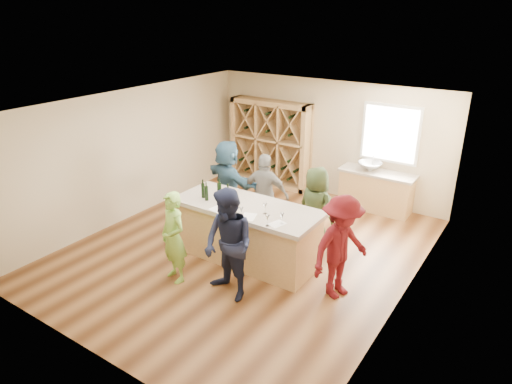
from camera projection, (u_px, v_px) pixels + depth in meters
The scene contains 33 objects.
floor at pixel (246, 251), 8.87m from camera, with size 6.00×7.00×0.10m, color brown.
ceiling at pixel (245, 102), 7.77m from camera, with size 6.00×7.00×0.10m, color white.
wall_back at pixel (329, 138), 11.05m from camera, with size 6.00×0.10×2.80m, color beige.
wall_front at pixel (80, 268), 5.59m from camera, with size 6.00×0.10×2.80m, color beige.
wall_left at pixel (130, 154), 9.89m from camera, with size 0.10×7.00×2.80m, color beige.
wall_right at pixel (414, 222), 6.75m from camera, with size 0.10×7.00×2.80m, color beige.
window_frame at pixel (390, 134), 10.09m from camera, with size 1.30×0.06×1.30m, color white.
window_pane at pixel (390, 134), 10.06m from camera, with size 1.18×0.01×1.18m, color white.
wine_rack at pixel (270, 143), 11.72m from camera, with size 2.20×0.45×2.20m, color tan.
back_counter_base at pixel (376, 192), 10.43m from camera, with size 1.60×0.58×0.86m, color tan.
back_counter_top at pixel (378, 173), 10.26m from camera, with size 1.70×0.62×0.06m, color #AFA08F.
sink at pixel (370, 166), 10.31m from camera, with size 0.54×0.54×0.19m, color silver.
faucet at pixel (373, 162), 10.43m from camera, with size 0.02×0.02×0.30m, color silver.
tasting_counter_base at pixel (247, 234), 8.35m from camera, with size 2.60×1.00×1.00m, color tan.
tasting_counter_top at pixel (247, 207), 8.15m from camera, with size 2.72×1.12×0.08m, color #AFA08F.
wine_bottle_a at pixel (203, 191), 8.40m from camera, with size 0.07×0.07×0.28m, color black.
wine_bottle_b at pixel (206, 193), 8.28m from camera, with size 0.07×0.07×0.27m, color black.
wine_bottle_c at pixel (219, 192), 8.28m from camera, with size 0.08×0.08×0.33m, color black.
wine_bottle_e at pixel (228, 197), 8.08m from camera, with size 0.08×0.08×0.32m, color black.
wine_glass_a at pixel (220, 205), 7.90m from camera, with size 0.07×0.07×0.18m, color white.
wine_glass_b at pixel (241, 213), 7.63m from camera, with size 0.07×0.07×0.18m, color white.
wine_glass_c at pixel (267, 220), 7.33m from camera, with size 0.07×0.07×0.19m, color white.
wine_glass_d at pixel (265, 209), 7.76m from camera, with size 0.07×0.07×0.19m, color white.
wine_glass_e at pixel (282, 218), 7.40m from camera, with size 0.07×0.07×0.19m, color white.
tasting_menu_a at pixel (220, 208), 8.00m from camera, with size 0.24×0.33×0.00m, color white.
tasting_menu_b at pixel (249, 217), 7.68m from camera, with size 0.23×0.31×0.00m, color white.
tasting_menu_c at pixel (277, 224), 7.43m from camera, with size 0.20×0.28×0.00m, color white.
person_near_left at pixel (174, 237), 7.59m from camera, with size 0.58×0.43×1.60m, color #8CC64C.
person_near_right at pixel (229, 245), 7.10m from camera, with size 0.89×0.49×1.84m, color #191E38.
person_server at pixel (341, 247), 7.13m from camera, with size 1.12×0.52×1.74m, color #590F14.
person_far_mid at pixel (265, 195), 9.19m from camera, with size 0.99×0.51×1.70m, color slate.
person_far_right at pixel (316, 208), 8.64m from camera, with size 0.80×0.52×1.63m, color #263319.
person_far_left at pixel (228, 182), 9.70m from camera, with size 1.68×0.60×1.81m, color #335972.
Camera 1 is at (4.48, -6.36, 4.37)m, focal length 32.00 mm.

